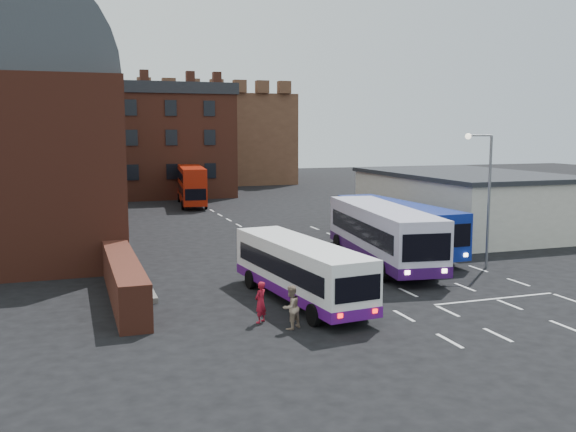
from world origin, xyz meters
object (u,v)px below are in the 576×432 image
object	(u,v)px
bus_white_outbound	(300,267)
bus_white_inbound	(382,231)
street_lamp	(485,187)
bus_red_double	(192,185)
pedestrian_red	(261,302)
pedestrian_beige	(291,307)
bus_blue	(397,224)

from	to	relation	value
bus_white_outbound	bus_white_inbound	xyz separation A→B (m)	(6.80, 5.60, 0.35)
street_lamp	bus_red_double	bearing A→B (deg)	105.81
street_lamp	pedestrian_red	distance (m)	15.42
bus_white_outbound	pedestrian_red	size ratio (longest dim) A/B	6.03
street_lamp	pedestrian_beige	size ratio (longest dim) A/B	4.36
pedestrian_red	pedestrian_beige	distance (m)	1.39
bus_red_double	pedestrian_beige	size ratio (longest dim) A/B	5.89
bus_white_inbound	pedestrian_beige	world-z (taller)	bus_white_inbound
street_lamp	pedestrian_red	bearing A→B (deg)	-158.19
bus_white_outbound	pedestrian_beige	xyz separation A→B (m)	(-1.62, -3.47, -0.70)
bus_blue	pedestrian_beige	bearing A→B (deg)	45.42
bus_white_outbound	pedestrian_red	bearing A→B (deg)	-142.17
bus_blue	bus_red_double	world-z (taller)	bus_red_double
bus_white_inbound	pedestrian_beige	xyz separation A→B (m)	(-8.42, -9.08, -1.05)
bus_blue	street_lamp	bearing A→B (deg)	112.99
bus_white_outbound	bus_red_double	world-z (taller)	bus_red_double
bus_red_double	street_lamp	xyz separation A→B (m)	(9.35, -33.02, 2.28)
bus_white_inbound	bus_red_double	bearing A→B (deg)	-73.78
bus_red_double	pedestrian_red	size ratio (longest dim) A/B	6.03
bus_white_inbound	pedestrian_red	bearing A→B (deg)	48.29
bus_blue	street_lamp	xyz separation A→B (m)	(2.36, -5.05, 2.52)
bus_blue	bus_white_outbound	bearing A→B (deg)	40.06
bus_white_inbound	bus_red_double	size ratio (longest dim) A/B	1.24
bus_red_double	pedestrian_beige	distance (m)	39.92
bus_blue	bus_red_double	size ratio (longest dim) A/B	1.15
bus_white_outbound	street_lamp	world-z (taller)	street_lamp
bus_red_double	bus_white_outbound	bearing A→B (deg)	93.06
pedestrian_red	pedestrian_beige	bearing A→B (deg)	88.52
bus_red_double	pedestrian_red	xyz separation A→B (m)	(-4.60, -38.61, -1.21)
pedestrian_beige	bus_white_inbound	bearing A→B (deg)	-161.11
bus_white_outbound	pedestrian_beige	distance (m)	3.90
bus_blue	bus_red_double	bearing A→B (deg)	-78.09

